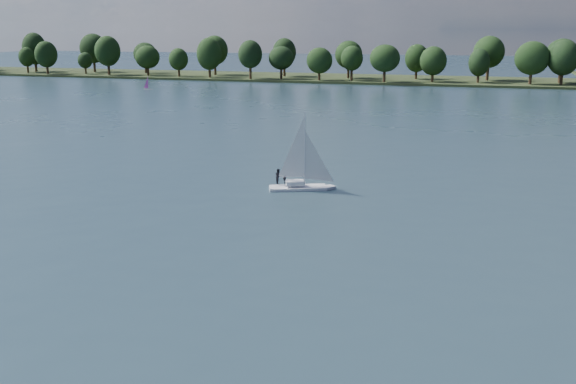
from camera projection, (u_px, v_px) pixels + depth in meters
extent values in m
plane|color=#233342|center=(386.00, 128.00, 115.71)|extent=(700.00, 700.00, 0.00)
cube|color=black|center=(435.00, 82.00, 219.51)|extent=(660.00, 40.00, 1.50)
cube|color=silver|center=(299.00, 190.00, 71.58)|extent=(6.99, 4.39, 0.80)
cube|color=silver|center=(299.00, 183.00, 71.38)|extent=(2.31, 1.88, 0.50)
cylinder|color=silver|center=(300.00, 150.00, 70.46)|extent=(0.12, 0.12, 7.99)
imported|color=black|center=(285.00, 176.00, 72.08)|extent=(0.60, 0.73, 1.72)
imported|color=black|center=(278.00, 176.00, 71.73)|extent=(1.01, 1.06, 1.72)
cube|color=silver|center=(149.00, 90.00, 189.87)|extent=(2.72, 1.59, 0.41)
cylinder|color=silver|center=(148.00, 83.00, 189.36)|extent=(0.07, 0.07, 3.64)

